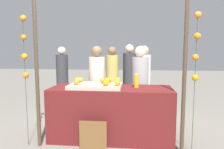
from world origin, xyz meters
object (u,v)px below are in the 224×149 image
object	(u,v)px
stall_counter	(111,113)
orange_1	(118,81)
vendor_left	(97,89)
vendor_right	(140,90)
orange_0	(77,80)
juice_bottle	(136,81)
chalkboard_sign	(93,137)

from	to	relation	value
stall_counter	orange_1	size ratio (longest dim) A/B	27.76
vendor_left	vendor_right	bearing A→B (deg)	0.86
orange_1	vendor_right	distance (m)	0.70
orange_0	vendor_left	world-z (taller)	vendor_left
orange_0	juice_bottle	world-z (taller)	juice_bottle
orange_0	juice_bottle	xyz separation A→B (m)	(1.01, -0.01, 0.00)
juice_bottle	vendor_left	bearing A→B (deg)	144.07
orange_1	chalkboard_sign	world-z (taller)	orange_1
stall_counter	orange_0	xyz separation A→B (m)	(-0.59, 0.07, 0.54)
stall_counter	chalkboard_sign	xyz separation A→B (m)	(-0.21, -0.50, -0.21)
juice_bottle	orange_1	bearing A→B (deg)	176.33
stall_counter	juice_bottle	world-z (taller)	juice_bottle
stall_counter	vendor_right	world-z (taller)	vendor_right
vendor_left	chalkboard_sign	bearing A→B (deg)	-83.43
stall_counter	chalkboard_sign	bearing A→B (deg)	-113.31
stall_counter	vendor_left	world-z (taller)	vendor_left
orange_0	vendor_left	size ratio (longest dim) A/B	0.06
juice_bottle	chalkboard_sign	xyz separation A→B (m)	(-0.63, -0.55, -0.76)
juice_bottle	vendor_left	world-z (taller)	vendor_left
vendor_left	vendor_right	size ratio (longest dim) A/B	1.00
orange_1	vendor_left	bearing A→B (deg)	130.58
orange_1	chalkboard_sign	distance (m)	0.99
orange_0	orange_1	size ratio (longest dim) A/B	1.27
orange_1	vendor_left	size ratio (longest dim) A/B	0.05
chalkboard_sign	orange_0	bearing A→B (deg)	123.77
stall_counter	vendor_left	xyz separation A→B (m)	(-0.34, 0.60, 0.29)
chalkboard_sign	vendor_right	world-z (taller)	vendor_right
vendor_left	juice_bottle	bearing A→B (deg)	-35.93
juice_bottle	vendor_right	xyz separation A→B (m)	(0.08, 0.56, -0.25)
orange_1	juice_bottle	xyz separation A→B (m)	(0.30, -0.02, 0.01)
vendor_right	orange_0	bearing A→B (deg)	-153.05
stall_counter	juice_bottle	xyz separation A→B (m)	(0.42, 0.05, 0.54)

